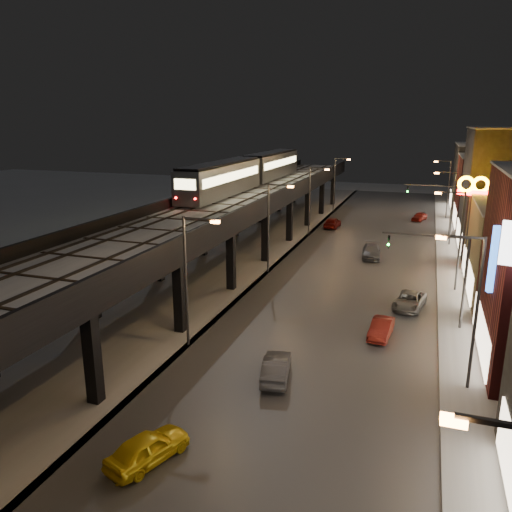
% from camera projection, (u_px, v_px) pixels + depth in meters
% --- Properties ---
extents(ground, '(220.00, 220.00, 0.00)m').
position_uv_depth(ground, '(71.00, 469.00, 22.04)').
color(ground, silver).
extents(road_surface, '(17.00, 120.00, 0.06)m').
position_uv_depth(road_surface, '(355.00, 269.00, 51.62)').
color(road_surface, '#46474D').
rests_on(road_surface, ground).
extents(sidewalk_right, '(4.00, 120.00, 0.14)m').
position_uv_depth(sidewalk_right, '(459.00, 278.00, 48.48)').
color(sidewalk_right, '#9FA1A8').
rests_on(sidewalk_right, ground).
extents(under_viaduct_pavement, '(11.00, 120.00, 0.06)m').
position_uv_depth(under_viaduct_pavement, '(234.00, 258.00, 55.85)').
color(under_viaduct_pavement, '#9FA1A8').
rests_on(under_viaduct_pavement, ground).
extents(elevated_viaduct, '(9.00, 100.00, 6.30)m').
position_uv_depth(elevated_viaduct, '(222.00, 213.00, 51.50)').
color(elevated_viaduct, black).
rests_on(elevated_viaduct, ground).
extents(viaduct_trackbed, '(8.40, 100.00, 0.32)m').
position_uv_depth(viaduct_trackbed, '(222.00, 206.00, 51.42)').
color(viaduct_trackbed, '#B2B7C1').
rests_on(viaduct_trackbed, elevated_viaduct).
extents(viaduct_parapet_streetside, '(0.30, 100.00, 1.10)m').
position_uv_depth(viaduct_parapet_streetside, '(262.00, 203.00, 49.95)').
color(viaduct_parapet_streetside, black).
rests_on(viaduct_parapet_streetside, elevated_viaduct).
extents(viaduct_parapet_far, '(0.30, 100.00, 1.10)m').
position_uv_depth(viaduct_parapet_far, '(184.00, 199.00, 52.68)').
color(viaduct_parapet_far, black).
rests_on(viaduct_parapet_far, elevated_viaduct).
extents(building_e, '(12.20, 12.20, 10.16)m').
position_uv_depth(building_e, '(503.00, 193.00, 69.76)').
color(building_e, maroon).
rests_on(building_e, ground).
extents(building_f, '(12.20, 16.20, 11.16)m').
position_uv_depth(building_f, '(493.00, 179.00, 82.40)').
color(building_f, '#2F2F30').
rests_on(building_f, ground).
extents(streetlight_left_1, '(2.57, 0.28, 9.00)m').
position_uv_depth(streetlight_left_1, '(189.00, 273.00, 32.66)').
color(streetlight_left_1, '#38383A').
rests_on(streetlight_left_1, ground).
extents(streetlight_right_1, '(2.56, 0.28, 9.00)m').
position_uv_depth(streetlight_right_1, '(472.00, 303.00, 27.29)').
color(streetlight_right_1, '#38383A').
rests_on(streetlight_right_1, ground).
extents(streetlight_left_2, '(2.57, 0.28, 9.00)m').
position_uv_depth(streetlight_left_2, '(271.00, 222.00, 49.08)').
color(streetlight_left_2, '#38383A').
rests_on(streetlight_left_2, ground).
extents(streetlight_right_2, '(2.56, 0.28, 9.00)m').
position_uv_depth(streetlight_right_2, '(458.00, 234.00, 43.71)').
color(streetlight_right_2, '#38383A').
rests_on(streetlight_right_2, ground).
extents(streetlight_left_3, '(2.57, 0.28, 9.00)m').
position_uv_depth(streetlight_left_3, '(312.00, 196.00, 65.51)').
color(streetlight_left_3, '#38383A').
rests_on(streetlight_left_3, ground).
extents(streetlight_right_3, '(2.56, 0.28, 9.00)m').
position_uv_depth(streetlight_right_3, '(451.00, 203.00, 60.13)').
color(streetlight_right_3, '#38383A').
rests_on(streetlight_right_3, ground).
extents(streetlight_left_4, '(2.57, 0.28, 9.00)m').
position_uv_depth(streetlight_left_4, '(336.00, 181.00, 81.93)').
color(streetlight_left_4, '#38383A').
rests_on(streetlight_left_4, ground).
extents(streetlight_right_4, '(2.56, 0.28, 9.00)m').
position_uv_depth(streetlight_right_4, '(447.00, 185.00, 76.56)').
color(streetlight_right_4, '#38383A').
rests_on(streetlight_right_4, ground).
extents(traffic_light_rig_a, '(6.10, 0.34, 7.00)m').
position_uv_depth(traffic_light_rig_a, '(449.00, 270.00, 35.97)').
color(traffic_light_rig_a, '#38383A').
rests_on(traffic_light_rig_a, ground).
extents(traffic_light_rig_b, '(6.10, 0.34, 7.00)m').
position_uv_depth(traffic_light_rig_b, '(442.00, 205.00, 63.34)').
color(traffic_light_rig_b, '#38383A').
rests_on(traffic_light_rig_b, ground).
extents(subway_train, '(3.11, 38.01, 3.72)m').
position_uv_depth(subway_train, '(250.00, 171.00, 65.89)').
color(subway_train, gray).
rests_on(subway_train, viaduct_trackbed).
extents(car_taxi, '(2.93, 4.38, 1.39)m').
position_uv_depth(car_taxi, '(148.00, 449.00, 22.34)').
color(car_taxi, yellow).
rests_on(car_taxi, ground).
extents(car_near_white, '(2.26, 4.44, 1.40)m').
position_uv_depth(car_near_white, '(276.00, 368.00, 29.60)').
color(car_near_white, '#50545F').
rests_on(car_near_white, ground).
extents(car_far_white, '(2.06, 4.52, 1.50)m').
position_uv_depth(car_far_white, '(332.00, 223.00, 71.14)').
color(car_far_white, maroon).
rests_on(car_far_white, ground).
extents(car_onc_silver, '(1.65, 3.92, 1.26)m').
position_uv_depth(car_onc_silver, '(381.00, 329.00, 35.28)').
color(car_onc_silver, maroon).
rests_on(car_onc_silver, ground).
extents(car_onc_dark, '(2.83, 4.82, 1.26)m').
position_uv_depth(car_onc_dark, '(409.00, 301.00, 40.68)').
color(car_onc_dark, gray).
rests_on(car_onc_dark, ground).
extents(car_onc_white, '(2.45, 5.02, 1.41)m').
position_uv_depth(car_onc_white, '(371.00, 252.00, 55.71)').
color(car_onc_white, slate).
rests_on(car_onc_white, ground).
extents(car_onc_red, '(2.54, 3.97, 1.26)m').
position_uv_depth(car_onc_red, '(419.00, 217.00, 76.15)').
color(car_onc_red, maroon).
rests_on(car_onc_red, ground).
extents(sign_mcdonalds, '(2.90, 0.79, 9.79)m').
position_uv_depth(sign_mcdonalds, '(472.00, 196.00, 47.77)').
color(sign_mcdonalds, '#38383A').
rests_on(sign_mcdonalds, ground).
extents(sign_carwash, '(1.76, 0.35, 9.13)m').
position_uv_depth(sign_carwash, '(504.00, 270.00, 28.94)').
color(sign_carwash, '#38383A').
rests_on(sign_carwash, ground).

